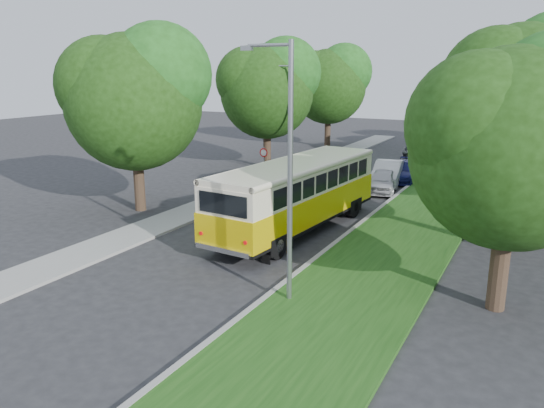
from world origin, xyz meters
The scene contains 13 objects.
ground centered at (0.00, 0.00, 0.00)m, with size 120.00×120.00×0.00m, color #262628.
curb centered at (3.60, 5.00, 0.07)m, with size 0.20×70.00×0.15m, color gray.
grass_verge centered at (5.95, 5.00, 0.07)m, with size 4.50×70.00×0.13m, color #1B4713.
sidewalk centered at (-4.80, 5.00, 0.06)m, with size 2.20×70.00×0.12m, color gray.
treeline centered at (3.15, 17.99, 5.93)m, with size 24.27×41.91×9.46m.
lamppost_near centered at (4.21, -2.50, 4.37)m, with size 1.71×0.16×8.00m.
lamppost_far centered at (-4.70, 16.00, 4.12)m, with size 1.71×0.16×7.50m.
warning_sign centered at (-4.50, 11.98, 1.71)m, with size 0.56×0.10×2.50m.
vintage_bus centered at (1.29, 4.44, 1.62)m, with size 2.81×10.92×3.24m, color #DEBD07, non-canonical shape.
car_silver centered at (2.49, 13.99, 0.67)m, with size 1.57×3.91×1.33m, color silver.
car_white centered at (2.22, 16.09, 0.76)m, with size 1.61×4.62×1.52m, color silver.
car_blue centered at (2.84, 17.81, 0.65)m, with size 1.83×4.50×1.31m, color #131853.
car_grey centered at (1.96, 28.35, 0.70)m, with size 2.33×5.06×1.41m, color slate.
Camera 1 is at (11.06, -16.52, 7.21)m, focal length 35.00 mm.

